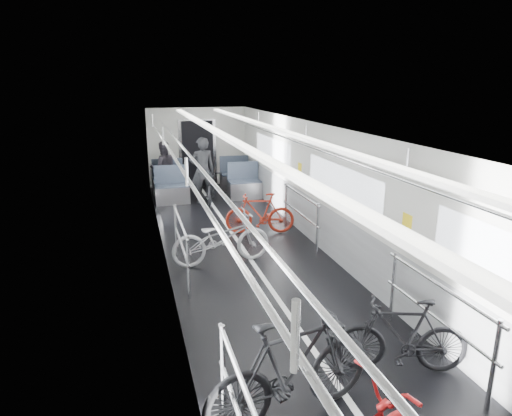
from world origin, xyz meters
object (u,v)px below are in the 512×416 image
(bike_right_far, at_px, (260,213))
(person_seated, at_px, (164,168))
(bike_left_far, at_px, (221,238))
(bike_aisle, at_px, (212,186))
(bike_right_near, at_px, (402,336))
(person_standing, at_px, (203,171))
(bike_left_mid, at_px, (292,369))

(bike_right_far, xyz_separation_m, person_seated, (-1.71, 4.04, 0.33))
(bike_left_far, xyz_separation_m, bike_aisle, (0.57, 4.25, -0.01))
(bike_right_near, height_order, bike_right_far, same)
(bike_right_far, relative_size, person_seated, 0.96)
(bike_aisle, distance_m, person_seated, 1.71)
(bike_right_far, height_order, person_seated, person_seated)
(person_standing, xyz_separation_m, person_seated, (-0.93, 1.22, -0.12))
(bike_left_mid, bearing_deg, bike_left_far, -14.84)
(bike_right_far, bearing_deg, person_seated, -143.90)
(bike_right_far, height_order, person_standing, person_standing)
(bike_right_near, height_order, bike_aisle, bike_aisle)
(bike_left_far, relative_size, bike_right_near, 1.21)
(bike_right_near, bearing_deg, bike_right_far, -159.73)
(bike_left_mid, distance_m, bike_aisle, 8.33)
(bike_aisle, bearing_deg, bike_right_near, -70.99)
(bike_left_mid, height_order, bike_right_near, bike_left_mid)
(bike_left_far, bearing_deg, bike_left_mid, 174.34)
(bike_aisle, distance_m, person_standing, 0.48)
(bike_left_mid, distance_m, bike_right_near, 1.50)
(bike_left_mid, xyz_separation_m, bike_right_near, (1.44, 0.39, -0.11))
(bike_left_mid, distance_m, person_standing, 8.32)
(bike_right_far, bearing_deg, bike_aisle, -155.85)
(bike_aisle, bearing_deg, bike_left_far, -84.09)
(bike_aisle, bearing_deg, bike_left_mid, -81.20)
(bike_right_near, height_order, person_seated, person_seated)
(bike_left_mid, xyz_separation_m, bike_right_far, (1.24, 5.48, -0.11))
(person_standing, height_order, person_seated, person_standing)
(bike_left_mid, xyz_separation_m, person_seated, (-0.46, 9.52, 0.22))
(person_standing, bearing_deg, bike_right_near, 93.82)
(bike_right_near, xyz_separation_m, bike_aisle, (-0.75, 7.90, 0.02))
(bike_left_mid, distance_m, bike_left_far, 4.05)
(bike_left_mid, xyz_separation_m, bike_aisle, (0.70, 8.30, -0.09))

